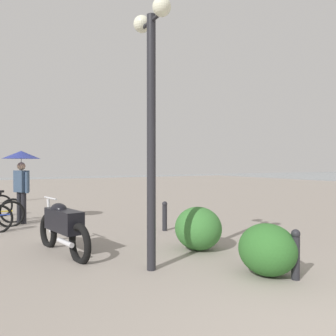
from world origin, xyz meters
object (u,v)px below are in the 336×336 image
Objects in this scene: motorcycle at (63,226)px; bollard_mid at (165,215)px; lamppost at (151,96)px; pedestrian at (21,166)px; bollard_near at (296,253)px.

bollard_mid is (0.92, -2.67, -0.12)m from motorcycle.
bollard_mid is at bearing -70.92° from motorcycle.
lamppost is 5.62× the size of bollard_mid.
pedestrian is 2.78× the size of bollard_near.
lamppost is 5.74m from pedestrian.
lamppost reaches higher than motorcycle.
motorcycle reaches higher than bollard_mid.
bollard_mid reaches higher than bollard_near.
lamppost is 3.89m from bollard_mid.
bollard_mid is (4.02, -0.03, 0.00)m from bollard_near.
bollard_near is 0.99× the size of bollard_mid.
pedestrian is 7.58m from bollard_near.
motorcycle is at bearing 30.89° from lamppost.
motorcycle is at bearing -174.72° from pedestrian.
lamppost is at bearing 49.27° from bollard_near.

